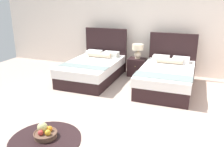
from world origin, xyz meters
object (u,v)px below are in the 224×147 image
(bed_near_corner, at_px, (167,77))
(nightstand, at_px, (137,67))
(coffee_table, at_px, (46,145))
(table_lamp, at_px, (138,49))
(fruit_bowl, at_px, (45,132))
(bed_near_window, at_px, (94,69))

(bed_near_corner, height_order, nightstand, bed_near_corner)
(bed_near_corner, relative_size, nightstand, 4.00)
(coffee_table, bearing_deg, table_lamp, 88.27)
(fruit_bowl, bearing_deg, bed_near_corner, 71.91)
(bed_near_corner, xyz_separation_m, coffee_table, (-1.10, -3.53, 0.01))
(nightstand, height_order, fruit_bowl, fruit_bowl)
(fruit_bowl, bearing_deg, table_lamp, 87.74)
(nightstand, distance_m, coffee_table, 4.27)
(bed_near_window, xyz_separation_m, nightstand, (1.07, 0.73, -0.05))
(nightstand, xyz_separation_m, coffee_table, (-0.13, -4.26, 0.06))
(nightstand, bearing_deg, table_lamp, 90.00)
(bed_near_window, relative_size, bed_near_corner, 1.02)
(nightstand, xyz_separation_m, fruit_bowl, (-0.17, -4.21, 0.22))
(bed_near_window, xyz_separation_m, coffee_table, (0.94, -3.53, 0.02))
(bed_near_window, height_order, fruit_bowl, bed_near_window)
(nightstand, relative_size, table_lamp, 1.24)
(bed_near_corner, bearing_deg, coffee_table, -107.28)
(bed_near_window, height_order, nightstand, bed_near_window)
(fruit_bowl, bearing_deg, bed_near_window, 104.53)
(nightstand, distance_m, fruit_bowl, 4.22)
(bed_near_window, distance_m, coffee_table, 3.66)
(bed_near_corner, distance_m, nightstand, 1.22)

